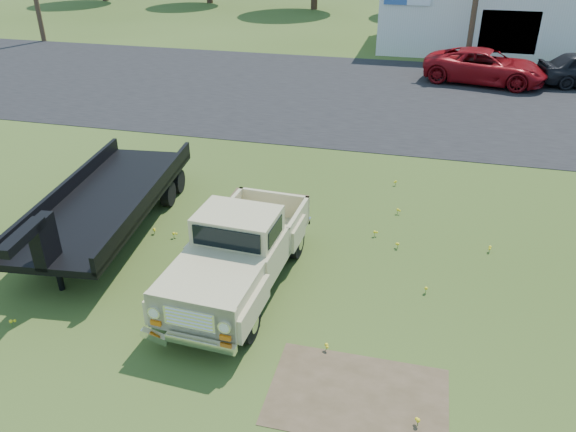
# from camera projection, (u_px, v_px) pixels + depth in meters

# --- Properties ---
(ground) EXTENTS (140.00, 140.00, 0.00)m
(ground) POSITION_uv_depth(u_px,v_px,m) (308.00, 284.00, 12.37)
(ground) COLOR #344716
(ground) RESTS_ON ground
(asphalt_lot) EXTENTS (90.00, 14.00, 0.02)m
(asphalt_lot) POSITION_uv_depth(u_px,v_px,m) (378.00, 95.00, 25.17)
(asphalt_lot) COLOR black
(asphalt_lot) RESTS_ON ground
(dirt_patch_a) EXTENTS (3.00, 2.00, 0.01)m
(dirt_patch_a) POSITION_uv_depth(u_px,v_px,m) (358.00, 396.00, 9.49)
(dirt_patch_a) COLOR #4B3D28
(dirt_patch_a) RESTS_ON ground
(dirt_patch_b) EXTENTS (2.20, 1.60, 0.01)m
(dirt_patch_b) POSITION_uv_depth(u_px,v_px,m) (265.00, 204.00, 15.78)
(dirt_patch_b) COLOR #4B3D28
(dirt_patch_b) RESTS_ON ground
(commercial_building) EXTENTS (14.20, 8.20, 4.15)m
(commercial_building) POSITION_uv_depth(u_px,v_px,m) (504.00, 11.00, 33.14)
(commercial_building) COLOR silver
(commercial_building) RESTS_ON ground
(vintage_pickup_truck) EXTENTS (2.27, 5.19, 1.85)m
(vintage_pickup_truck) POSITION_uv_depth(u_px,v_px,m) (239.00, 251.00, 11.84)
(vintage_pickup_truck) COLOR tan
(vintage_pickup_truck) RESTS_ON ground
(flatbed_trailer) EXTENTS (3.09, 7.28, 1.93)m
(flatbed_trailer) POSITION_uv_depth(u_px,v_px,m) (107.00, 195.00, 14.07)
(flatbed_trailer) COLOR black
(flatbed_trailer) RESTS_ON ground
(red_pickup) EXTENTS (6.03, 3.66, 1.56)m
(red_pickup) POSITION_uv_depth(u_px,v_px,m) (485.00, 67.00, 26.62)
(red_pickup) COLOR maroon
(red_pickup) RESTS_ON ground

